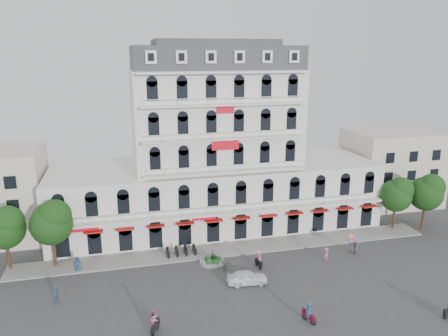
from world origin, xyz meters
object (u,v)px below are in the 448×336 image
rider_center (259,258)px  balloon_vendor (353,244)px  rider_east (309,312)px  rider_southwest (155,321)px  parked_car (247,277)px

rider_center → balloon_vendor: balloon_vendor is taller
rider_center → balloon_vendor: bearing=87.4°
rider_east → balloon_vendor: 16.28m
rider_southwest → balloon_vendor: size_ratio=0.94×
parked_car → rider_center: bearing=-30.0°
parked_car → rider_center: rider_center is taller
rider_east → rider_center: rider_center is taller
rider_southwest → rider_center: rider_southwest is taller
rider_southwest → rider_center: (12.75, 9.34, -0.04)m
rider_east → rider_center: 11.27m
parked_car → rider_east: bearing=-149.9°
rider_southwest → rider_east: rider_southwest is taller
parked_car → rider_east: size_ratio=2.11×
rider_southwest → rider_east: size_ratio=1.11×
parked_car → balloon_vendor: 15.29m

